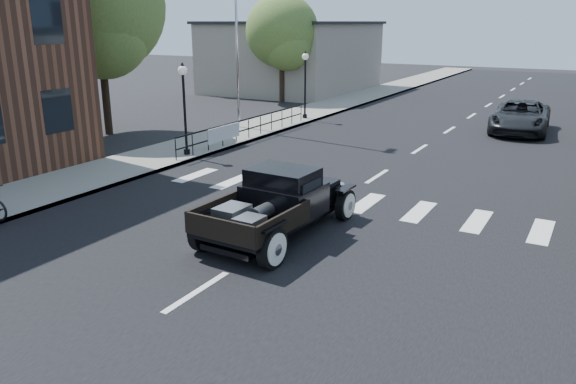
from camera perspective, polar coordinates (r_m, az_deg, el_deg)
The scene contains 13 objects.
ground at distance 13.75m, azimuth -1.44°, elevation -5.22°, with size 120.00×120.00×0.00m, color black.
road at distance 27.23m, azimuth 15.06°, elevation 5.40°, with size 14.00×80.00×0.02m, color black.
road_markings at distance 22.52m, azimuth 11.75°, elevation 3.27°, with size 12.00×60.00×0.06m, color silver, non-canonical shape.
sidewalk_left at distance 30.40m, azimuth -0.68°, elevation 7.26°, with size 3.00×80.00×0.15m, color gray.
low_building_left at distance 44.57m, azimuth 0.51°, elevation 13.48°, with size 10.00×12.00×5.00m, color #9F9685.
railing at distance 25.50m, azimuth -4.02°, elevation 6.65°, with size 0.08×10.00×1.00m, color black, non-canonical shape.
banner at distance 23.87m, azimuth -6.50°, elevation 5.39°, with size 0.04×2.20×0.60m, color silver, non-canonical shape.
lamp_post_b at distance 22.30m, azimuth -10.46°, elevation 8.27°, with size 0.36×0.36×3.56m, color black, non-canonical shape.
lamp_post_c at distance 30.58m, azimuth 1.75°, elevation 10.82°, with size 0.36×0.36×3.56m, color black, non-canonical shape.
big_tree_near at distance 27.95m, azimuth -18.52°, elevation 14.60°, with size 6.07×6.07×8.91m, color #4E682C, non-canonical shape.
big_tree_far at distance 38.07m, azimuth -0.61°, elevation 14.38°, with size 4.75×4.75×6.97m, color #4E682C, non-canonical shape.
hotrod_pickup at distance 13.94m, azimuth -1.01°, elevation -1.10°, with size 2.34×5.01×1.74m, color black, non-canonical shape.
second_car at distance 29.62m, azimuth 22.54°, elevation 7.07°, with size 2.52×5.47×1.52m, color black.
Camera 1 is at (6.56, -10.91, 5.18)m, focal length 35.00 mm.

